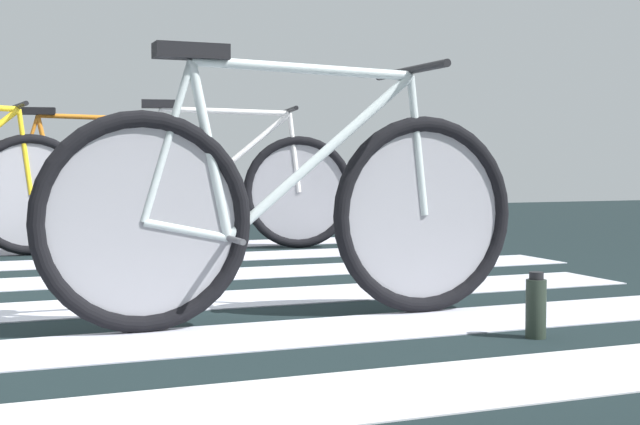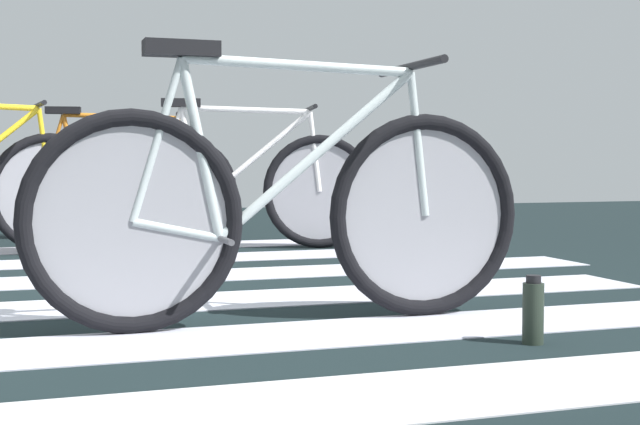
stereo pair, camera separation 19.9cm
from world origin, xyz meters
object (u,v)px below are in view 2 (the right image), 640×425
Objects in this scene: bicycle_2_of_4 at (238,188)px; bicycle_1_of_4 at (286,210)px; bicycle_4_of_4 at (114,184)px; water_bottle at (533,311)px.

bicycle_1_of_4 is at bearing -88.94° from bicycle_2_of_4.
bicycle_2_of_4 is at bearing 79.94° from bicycle_1_of_4.
bicycle_1_of_4 is at bearing -77.21° from bicycle_4_of_4.
bicycle_1_of_4 is 3.64m from bicycle_4_of_4.
bicycle_2_of_4 is 1.26m from bicycle_4_of_4.
water_bottle is at bearing -69.33° from bicycle_4_of_4.
bicycle_2_of_4 reaches higher than water_bottle.
bicycle_2_of_4 is 8.26× the size of water_bottle.
bicycle_1_of_4 is 1.01× the size of bicycle_4_of_4.
bicycle_1_of_4 reaches higher than water_bottle.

